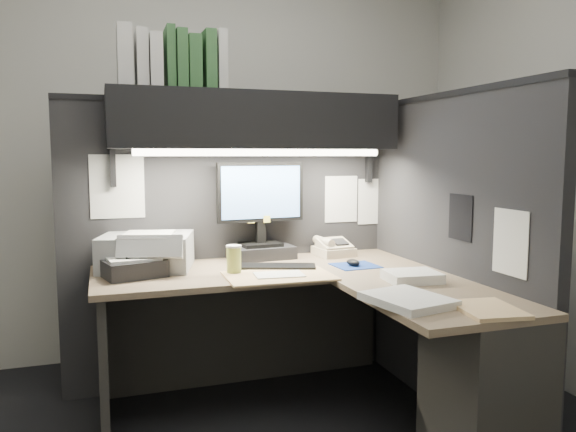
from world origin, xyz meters
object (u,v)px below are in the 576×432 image
object	(u,v)px
desk	(365,349)
printer	(147,251)
coffee_cup	(234,261)
overhead_shelf	(256,121)
keyboard	(276,267)
notebook_stack	(133,268)
monitor	(261,221)
telephone	(334,249)

from	to	relation	value
desk	printer	world-z (taller)	printer
coffee_cup	printer	bearing A→B (deg)	144.67
overhead_shelf	desk	bearing A→B (deg)	-68.21
keyboard	coffee_cup	world-z (taller)	coffee_cup
keyboard	coffee_cup	distance (m)	0.25
overhead_shelf	keyboard	bearing A→B (deg)	-80.64
printer	notebook_stack	xyz separation A→B (m)	(-0.08, -0.17, -0.05)
desk	overhead_shelf	distance (m)	1.33
desk	monitor	bearing A→B (deg)	107.37
overhead_shelf	printer	distance (m)	0.90
overhead_shelf	telephone	size ratio (longest dim) A/B	7.51
telephone	notebook_stack	xyz separation A→B (m)	(-1.14, -0.21, 0.00)
monitor	coffee_cup	bearing A→B (deg)	-127.74
keyboard	coffee_cup	xyz separation A→B (m)	(-0.24, -0.06, 0.06)
desk	notebook_stack	bearing A→B (deg)	150.09
desk	monitor	world-z (taller)	monitor
telephone	coffee_cup	bearing A→B (deg)	-159.98
monitor	keyboard	size ratio (longest dim) A/B	1.34
monitor	keyboard	world-z (taller)	monitor
desk	keyboard	bearing A→B (deg)	117.05
printer	notebook_stack	distance (m)	0.20
printer	monitor	bearing A→B (deg)	22.51
telephone	coffee_cup	world-z (taller)	coffee_cup
desk	coffee_cup	world-z (taller)	coffee_cup
keyboard	telephone	size ratio (longest dim) A/B	1.97
coffee_cup	notebook_stack	bearing A→B (deg)	167.28
keyboard	telephone	bearing A→B (deg)	50.27
keyboard	printer	world-z (taller)	printer
overhead_shelf	coffee_cup	world-z (taller)	overhead_shelf
coffee_cup	notebook_stack	xyz separation A→B (m)	(-0.47, 0.11, -0.03)
monitor	notebook_stack	distance (m)	0.78
overhead_shelf	notebook_stack	distance (m)	1.01
overhead_shelf	keyboard	world-z (taller)	overhead_shelf
notebook_stack	coffee_cup	bearing A→B (deg)	-12.72
coffee_cup	overhead_shelf	bearing A→B (deg)	56.68
coffee_cup	telephone	bearing A→B (deg)	25.34
overhead_shelf	telephone	xyz separation A→B (m)	(0.47, 0.02, -0.73)
coffee_cup	desk	bearing A→B (deg)	-42.25
telephone	coffee_cup	size ratio (longest dim) A/B	1.53
coffee_cup	keyboard	bearing A→B (deg)	13.85
monitor	notebook_stack	size ratio (longest dim) A/B	1.96
desk	printer	bearing A→B (deg)	140.65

